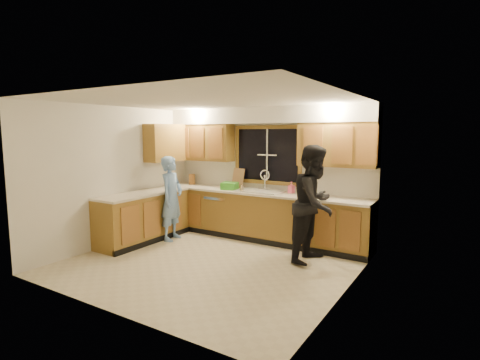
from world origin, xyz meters
name	(u,v)px	position (x,y,z in m)	size (l,w,h in m)	color
floor	(210,263)	(0.00, 0.00, 0.00)	(4.20, 4.20, 0.00)	beige
ceiling	(209,100)	(0.00, 0.00, 2.50)	(4.20, 4.20, 0.00)	silver
wall_back	(267,173)	(0.00, 1.90, 1.25)	(4.20, 4.20, 0.00)	silver
wall_left	(116,176)	(-2.10, 0.00, 1.25)	(3.80, 3.80, 0.00)	silver
wall_right	(347,196)	(2.10, 0.00, 1.25)	(3.80, 3.80, 0.00)	silver
base_cabinets_back	(260,216)	(0.00, 1.60, 0.44)	(4.20, 0.60, 0.88)	olive
base_cabinets_left	(144,218)	(-1.80, 0.35, 0.44)	(0.60, 1.90, 0.88)	olive
countertop_back	(259,193)	(0.00, 1.58, 0.90)	(4.20, 0.63, 0.04)	beige
countertop_left	(144,194)	(-1.79, 0.35, 0.90)	(0.63, 1.90, 0.04)	beige
upper_cabinets_left	(204,143)	(-1.43, 1.73, 1.83)	(1.35, 0.33, 0.75)	olive
upper_cabinets_right	(338,145)	(1.43, 1.73, 1.83)	(1.35, 0.33, 0.75)	olive
upper_cabinets_return	(165,143)	(-1.94, 1.12, 1.83)	(0.33, 0.90, 0.75)	olive
soffit	(264,115)	(0.00, 1.72, 2.35)	(4.20, 0.35, 0.30)	silver
window_frame	(267,155)	(0.00, 1.89, 1.60)	(1.44, 0.03, 1.14)	black
sink	(260,194)	(0.00, 1.60, 0.86)	(0.86, 0.52, 0.57)	silver
dishwasher	(223,213)	(-0.85, 1.59, 0.41)	(0.60, 0.56, 0.82)	silver
stove	(120,223)	(-1.80, -0.22, 0.45)	(0.58, 0.75, 0.90)	silver
man	(172,198)	(-1.40, 0.69, 0.80)	(0.58, 0.38, 1.59)	#739CD9
woman	(314,204)	(1.33, 0.96, 0.92)	(0.90, 0.70, 1.84)	black
knife_block	(192,179)	(-1.75, 1.73, 1.03)	(0.12, 0.10, 0.22)	#976129
cutting_board	(238,178)	(-0.62, 1.82, 1.12)	(0.30, 0.02, 0.39)	tan
dish_crate	(230,186)	(-0.65, 1.54, 0.99)	(0.29, 0.28, 0.14)	green
soap_bottle	(291,187)	(0.58, 1.75, 1.03)	(0.10, 0.10, 0.21)	#FF618B
bowl	(308,195)	(0.99, 1.57, 0.95)	(0.22, 0.22, 0.05)	silver
can_left	(242,189)	(-0.26, 1.38, 0.99)	(0.07, 0.07, 0.13)	beige
can_right	(242,188)	(-0.32, 1.46, 0.98)	(0.07, 0.07, 0.12)	beige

